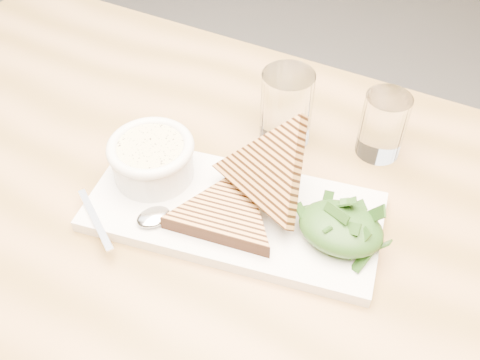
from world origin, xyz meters
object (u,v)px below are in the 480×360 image
at_px(glass_near, 286,108).
at_px(glass_far, 383,125).
at_px(table_top, 186,246).
at_px(soup_bowl, 153,163).
at_px(platter, 234,212).

distance_m(glass_near, glass_far, 0.14).
height_order(table_top, soup_bowl, soup_bowl).
distance_m(table_top, glass_far, 0.32).
distance_m(platter, glass_near, 0.18).
distance_m(table_top, platter, 0.08).
distance_m(soup_bowl, glass_far, 0.33).
bearing_deg(glass_near, glass_far, 12.64).
height_order(platter, glass_near, glass_near).
relative_size(platter, soup_bowl, 3.49).
height_order(soup_bowl, glass_near, glass_near).
relative_size(soup_bowl, glass_near, 0.95).
height_order(platter, soup_bowl, soup_bowl).
height_order(glass_near, glass_far, glass_near).
xyz_separation_m(soup_bowl, glass_far, (0.26, 0.19, 0.01)).
distance_m(platter, soup_bowl, 0.13).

